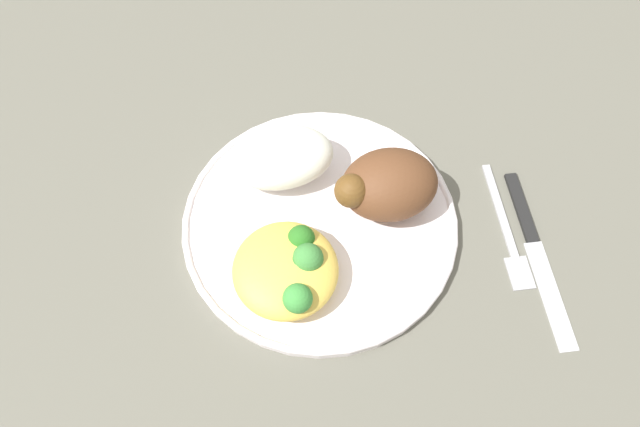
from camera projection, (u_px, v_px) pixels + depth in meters
name	position (u px, v px, depth m)	size (l,w,h in m)	color
ground_plane	(320.00, 225.00, 0.59)	(2.00, 2.00, 0.00)	#626054
plate	(320.00, 222.00, 0.58)	(0.27, 0.27, 0.01)	white
roasted_chicken	(387.00, 185.00, 0.56)	(0.10, 0.07, 0.06)	brown
rice_pile	(281.00, 157.00, 0.58)	(0.11, 0.07, 0.05)	white
mac_cheese_with_broccoli	(289.00, 269.00, 0.53)	(0.10, 0.10, 0.04)	#E9C24E
fork	(507.00, 231.00, 0.58)	(0.02, 0.14, 0.01)	#B2B2B7
knife	(533.00, 240.00, 0.57)	(0.03, 0.19, 0.01)	black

